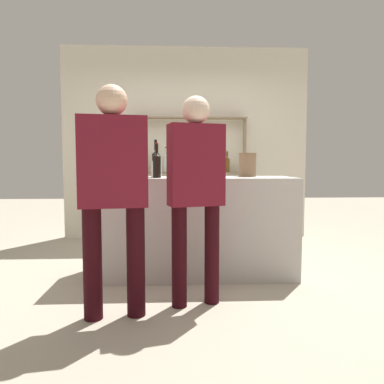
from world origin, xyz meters
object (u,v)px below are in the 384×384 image
object	(u,v)px
counter_bottle_1	(157,164)
server_behind_counter	(199,178)
counter_bottle_3	(182,163)
ice_bucket	(247,165)
counter_bottle_4	(129,165)
customer_left	(113,184)
counter_bottle_0	(177,163)
customer_center	(196,184)
cork_jar	(156,169)
counter_bottle_5	(211,164)
counter_bottle_2	(156,163)

from	to	relation	value
counter_bottle_1	server_behind_counter	world-z (taller)	server_behind_counter
counter_bottle_3	ice_bucket	size ratio (longest dim) A/B	1.46
counter_bottle_3	server_behind_counter	distance (m)	1.14
counter_bottle_4	server_behind_counter	world-z (taller)	server_behind_counter
ice_bucket	customer_left	world-z (taller)	customer_left
counter_bottle_4	customer_left	bearing A→B (deg)	-89.87
counter_bottle_1	customer_left	world-z (taller)	customer_left
counter_bottle_0	customer_center	distance (m)	0.84
cork_jar	customer_center	xyz separation A→B (m)	(0.34, -0.79, -0.10)
counter_bottle_0	counter_bottle_1	distance (m)	0.23
counter_bottle_3	counter_bottle_5	xyz separation A→B (m)	(0.29, 0.15, -0.01)
cork_jar	customer_center	distance (m)	0.87
counter_bottle_5	counter_bottle_4	bearing A→B (deg)	-177.23
counter_bottle_0	counter_bottle_1	bearing A→B (deg)	-147.03
counter_bottle_1	counter_bottle_3	bearing A→B (deg)	-9.90
counter_bottle_5	server_behind_counter	bearing A→B (deg)	93.42
counter_bottle_0	server_behind_counter	distance (m)	0.99
counter_bottle_0	counter_bottle_1	world-z (taller)	counter_bottle_0
counter_bottle_5	cork_jar	world-z (taller)	counter_bottle_5
counter_bottle_4	ice_bucket	distance (m)	1.20
counter_bottle_2	cork_jar	world-z (taller)	counter_bottle_2
counter_bottle_0	counter_bottle_4	bearing A→B (deg)	-173.52
counter_bottle_0	counter_bottle_5	xyz separation A→B (m)	(0.33, -0.01, -0.01)
customer_left	counter_bottle_5	bearing A→B (deg)	-47.33
counter_bottle_1	counter_bottle_4	xyz separation A→B (m)	(-0.27, 0.07, -0.00)
cork_jar	counter_bottle_0	bearing A→B (deg)	5.20
counter_bottle_0	counter_bottle_5	world-z (taller)	counter_bottle_0
counter_bottle_4	cork_jar	bearing A→B (deg)	7.47
counter_bottle_4	server_behind_counter	distance (m)	1.24
counter_bottle_4	customer_center	xyz separation A→B (m)	(0.60, -0.76, -0.14)
counter_bottle_1	counter_bottle_3	distance (m)	0.24
server_behind_counter	customer_left	bearing A→B (deg)	-12.61
counter_bottle_3	customer_left	xyz separation A→B (m)	(-0.50, -0.85, -0.15)
counter_bottle_0	counter_bottle_4	world-z (taller)	counter_bottle_0
customer_center	server_behind_counter	xyz separation A→B (m)	(0.14, 1.74, -0.03)
counter_bottle_2	server_behind_counter	distance (m)	0.99
counter_bottle_1	customer_center	bearing A→B (deg)	-64.13
counter_bottle_0	server_behind_counter	xyz separation A→B (m)	(0.27, 0.93, -0.19)
counter_bottle_1	counter_bottle_2	xyz separation A→B (m)	(-0.02, 0.22, 0.02)
counter_bottle_5	counter_bottle_3	bearing A→B (deg)	-152.09
counter_bottle_5	customer_left	xyz separation A→B (m)	(-0.79, -1.01, -0.14)
cork_jar	customer_center	world-z (taller)	customer_center
counter_bottle_0	counter_bottle_4	size ratio (longest dim) A/B	1.09
counter_bottle_0	counter_bottle_3	distance (m)	0.17
counter_bottle_0	counter_bottle_3	world-z (taller)	counter_bottle_0
server_behind_counter	counter_bottle_2	bearing A→B (deg)	-22.21
counter_bottle_5	server_behind_counter	xyz separation A→B (m)	(-0.06, 0.94, -0.18)
counter_bottle_0	ice_bucket	world-z (taller)	counter_bottle_0
ice_bucket	customer_center	bearing A→B (deg)	-121.92
cork_jar	server_behind_counter	world-z (taller)	server_behind_counter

